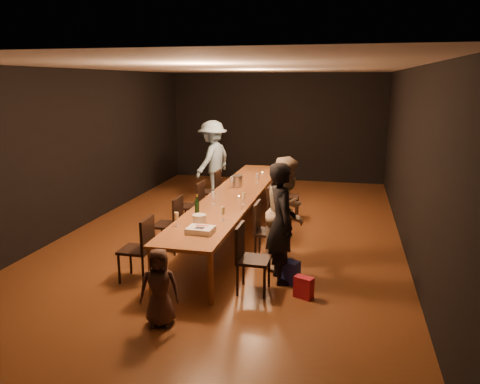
% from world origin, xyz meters
% --- Properties ---
extents(ground, '(10.00, 10.00, 0.00)m').
position_xyz_m(ground, '(0.00, 0.00, 0.00)').
color(ground, '#3F1F0F').
rests_on(ground, ground).
extents(room_shell, '(6.04, 10.04, 3.02)m').
position_xyz_m(room_shell, '(0.00, 0.00, 2.08)').
color(room_shell, black).
rests_on(room_shell, ground).
extents(table, '(0.90, 6.00, 0.75)m').
position_xyz_m(table, '(0.00, 0.00, 0.70)').
color(table, brown).
rests_on(table, ground).
extents(chair_right_0, '(0.42, 0.42, 0.93)m').
position_xyz_m(chair_right_0, '(0.85, -2.40, 0.47)').
color(chair_right_0, black).
rests_on(chair_right_0, ground).
extents(chair_right_1, '(0.42, 0.42, 0.93)m').
position_xyz_m(chair_right_1, '(0.85, -1.20, 0.47)').
color(chair_right_1, black).
rests_on(chair_right_1, ground).
extents(chair_right_2, '(0.42, 0.42, 0.93)m').
position_xyz_m(chair_right_2, '(0.85, 0.00, 0.47)').
color(chair_right_2, black).
rests_on(chair_right_2, ground).
extents(chair_right_3, '(0.42, 0.42, 0.93)m').
position_xyz_m(chair_right_3, '(0.85, 1.20, 0.47)').
color(chair_right_3, black).
rests_on(chair_right_3, ground).
extents(chair_left_0, '(0.42, 0.42, 0.93)m').
position_xyz_m(chair_left_0, '(-0.85, -2.40, 0.47)').
color(chair_left_0, black).
rests_on(chair_left_0, ground).
extents(chair_left_1, '(0.42, 0.42, 0.93)m').
position_xyz_m(chair_left_1, '(-0.85, -1.20, 0.47)').
color(chair_left_1, black).
rests_on(chair_left_1, ground).
extents(chair_left_2, '(0.42, 0.42, 0.93)m').
position_xyz_m(chair_left_2, '(-0.85, 0.00, 0.47)').
color(chair_left_2, black).
rests_on(chair_left_2, ground).
extents(chair_left_3, '(0.42, 0.42, 0.93)m').
position_xyz_m(chair_left_3, '(-0.85, 1.20, 0.47)').
color(chair_left_3, black).
rests_on(chair_left_3, ground).
extents(woman_birthday, '(0.61, 0.73, 1.70)m').
position_xyz_m(woman_birthday, '(1.15, -1.95, 0.85)').
color(woman_birthday, black).
rests_on(woman_birthday, ground).
extents(woman_tan, '(0.87, 0.98, 1.69)m').
position_xyz_m(woman_tan, '(1.15, -1.38, 0.85)').
color(woman_tan, tan).
rests_on(woman_tan, ground).
extents(man_blue, '(1.00, 1.35, 1.87)m').
position_xyz_m(man_blue, '(-1.15, 2.49, 0.93)').
color(man_blue, '#95C5E7').
rests_on(man_blue, ground).
extents(child, '(0.51, 0.40, 0.93)m').
position_xyz_m(child, '(-0.03, -3.50, 0.46)').
color(child, '#442E26').
rests_on(child, ground).
extents(gift_bag_red, '(0.28, 0.22, 0.29)m').
position_xyz_m(gift_bag_red, '(1.53, -2.43, 0.14)').
color(gift_bag_red, '#B41B2E').
rests_on(gift_bag_red, ground).
extents(gift_bag_blue, '(0.31, 0.26, 0.32)m').
position_xyz_m(gift_bag_blue, '(1.29, -2.01, 0.16)').
color(gift_bag_blue, '#24329C').
rests_on(gift_bag_blue, ground).
extents(birthday_cake, '(0.37, 0.30, 0.08)m').
position_xyz_m(birthday_cake, '(0.09, -2.33, 0.79)').
color(birthday_cake, white).
rests_on(birthday_cake, table).
extents(plate_stack, '(0.25, 0.25, 0.11)m').
position_xyz_m(plate_stack, '(-0.08, -1.85, 0.81)').
color(plate_stack, white).
rests_on(plate_stack, table).
extents(champagne_bottle, '(0.09, 0.09, 0.31)m').
position_xyz_m(champagne_bottle, '(-0.25, -1.44, 0.90)').
color(champagne_bottle, black).
rests_on(champagne_bottle, table).
extents(ice_bucket, '(0.21, 0.21, 0.22)m').
position_xyz_m(ice_bucket, '(-0.09, 0.61, 0.86)').
color(ice_bucket, silver).
rests_on(ice_bucket, table).
extents(wineglass_0, '(0.06, 0.06, 0.21)m').
position_xyz_m(wineglass_0, '(-0.33, -2.12, 0.85)').
color(wineglass_0, beige).
rests_on(wineglass_0, table).
extents(wineglass_1, '(0.06, 0.06, 0.21)m').
position_xyz_m(wineglass_1, '(0.23, -1.69, 0.85)').
color(wineglass_1, beige).
rests_on(wineglass_1, table).
extents(wineglass_2, '(0.06, 0.06, 0.21)m').
position_xyz_m(wineglass_2, '(-0.18, -0.79, 0.85)').
color(wineglass_2, silver).
rests_on(wineglass_2, table).
extents(wineglass_3, '(0.06, 0.06, 0.21)m').
position_xyz_m(wineglass_3, '(0.34, -0.73, 0.85)').
color(wineglass_3, beige).
rests_on(wineglass_3, table).
extents(wineglass_4, '(0.06, 0.06, 0.21)m').
position_xyz_m(wineglass_4, '(-0.19, 0.53, 0.85)').
color(wineglass_4, silver).
rests_on(wineglass_4, table).
extents(wineglass_5, '(0.06, 0.06, 0.21)m').
position_xyz_m(wineglass_5, '(0.24, 0.97, 0.85)').
color(wineglass_5, silver).
rests_on(wineglass_5, table).
extents(tealight_near, '(0.05, 0.05, 0.03)m').
position_xyz_m(tealight_near, '(0.15, -2.14, 0.77)').
color(tealight_near, '#B2B7B2').
rests_on(tealight_near, table).
extents(tealight_mid, '(0.05, 0.05, 0.03)m').
position_xyz_m(tealight_mid, '(0.15, -0.29, 0.77)').
color(tealight_mid, '#B2B7B2').
rests_on(tealight_mid, table).
extents(tealight_far, '(0.05, 0.05, 0.03)m').
position_xyz_m(tealight_far, '(0.15, 1.99, 0.77)').
color(tealight_far, '#B2B7B2').
rests_on(tealight_far, table).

